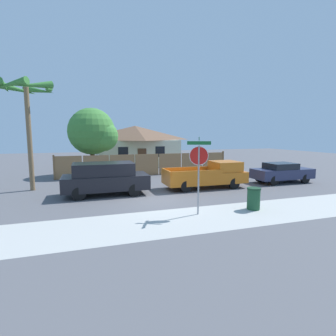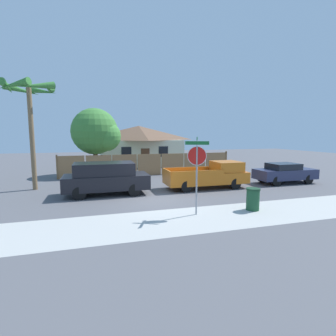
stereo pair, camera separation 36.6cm
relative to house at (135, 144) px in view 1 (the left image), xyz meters
The scene contains 11 objects.
ground_plane 16.94m from the house, 97.91° to the right, with size 80.00×80.00×0.00m, color #56565B.
sidewalk_strip 20.49m from the house, 96.52° to the right, with size 36.00×3.20×0.01m.
wooden_fence 8.55m from the house, 94.52° to the right, with size 14.55×0.12×1.89m.
house is the anchor object (origin of this frame).
oak_tree 8.40m from the house, 125.33° to the right, with size 4.09×3.90×5.62m.
palm_tree 15.29m from the house, 126.19° to the right, with size 3.19×3.41×6.54m.
red_suv 15.47m from the house, 107.42° to the right, with size 4.75×2.08×1.84m.
orange_pickup 14.90m from the house, 82.66° to the right, with size 5.29×1.97×1.68m.
parked_sedan 16.67m from the house, 62.39° to the right, with size 4.29×1.80×1.42m.
stop_sign 19.73m from the house, 93.29° to the right, with size 0.92×0.83×3.33m.
trash_bin 19.96m from the house, 85.39° to the right, with size 0.62×0.62×1.01m.
Camera 1 is at (-3.48, -13.11, 3.44)m, focal length 28.00 mm.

